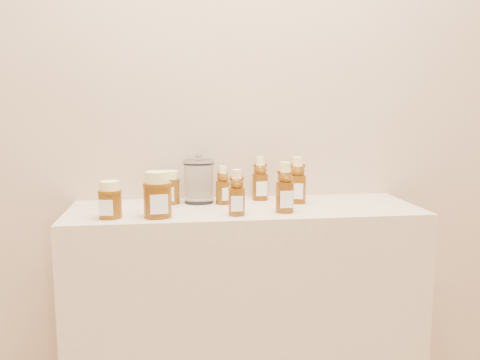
{
  "coord_description": "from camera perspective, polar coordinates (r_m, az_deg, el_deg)",
  "views": [
    {
      "loc": [
        -0.25,
        -0.15,
        1.25
      ],
      "look_at": [
        -0.02,
        1.52,
        1.0
      ],
      "focal_mm": 38.0,
      "sensor_mm": 36.0,
      "label": 1
    }
  ],
  "objects": [
    {
      "name": "glass_canister",
      "position": [
        1.82,
        -4.64,
        0.08
      ],
      "size": [
        0.14,
        0.14,
        0.17
      ],
      "primitive_type": null,
      "rotation": [
        0.0,
        0.0,
        0.34
      ],
      "color": "white",
      "rests_on": "display_table"
    },
    {
      "name": "wall_back",
      "position": [
        1.92,
        -0.32,
        11.45
      ],
      "size": [
        3.5,
        0.02,
        2.7
      ],
      "primitive_type": "cube",
      "color": "tan",
      "rests_on": "ground"
    },
    {
      "name": "bear_bottle_back_mid",
      "position": [
        1.87,
        2.28,
        0.5
      ],
      "size": [
        0.06,
        0.06,
        0.18
      ],
      "primitive_type": null,
      "rotation": [
        0.0,
        0.0,
        0.03
      ],
      "color": "#572B06",
      "rests_on": "display_table"
    },
    {
      "name": "bear_bottle_back_left",
      "position": [
        1.8,
        -1.96,
        -0.29
      ],
      "size": [
        0.07,
        0.07,
        0.15
      ],
      "primitive_type": null,
      "rotation": [
        0.0,
        0.0,
        0.43
      ],
      "color": "#572B06",
      "rests_on": "display_table"
    },
    {
      "name": "bear_bottle_front_right",
      "position": [
        1.66,
        5.06,
        -0.45
      ],
      "size": [
        0.06,
        0.06,
        0.19
      ],
      "primitive_type": null,
      "rotation": [
        0.0,
        0.0,
        -0.01
      ],
      "color": "#572B06",
      "rests_on": "display_table"
    },
    {
      "name": "honey_jar_front",
      "position": [
        1.61,
        -9.24,
        -1.61
      ],
      "size": [
        0.1,
        0.1,
        0.14
      ],
      "primitive_type": null,
      "rotation": [
        0.0,
        0.0,
        0.12
      ],
      "color": "#572B06",
      "rests_on": "display_table"
    },
    {
      "name": "bear_bottle_back_right",
      "position": [
        1.82,
        6.5,
        0.33
      ],
      "size": [
        0.08,
        0.08,
        0.19
      ],
      "primitive_type": null,
      "rotation": [
        0.0,
        0.0,
        -0.31
      ],
      "color": "#572B06",
      "rests_on": "display_table"
    },
    {
      "name": "honey_jar_back",
      "position": [
        1.82,
        -7.93,
        -0.82
      ],
      "size": [
        0.09,
        0.09,
        0.12
      ],
      "primitive_type": null,
      "rotation": [
        0.0,
        0.0,
        -0.19
      ],
      "color": "#572B06",
      "rests_on": "display_table"
    },
    {
      "name": "honey_jar_left",
      "position": [
        1.63,
        -14.39,
        -2.15
      ],
      "size": [
        0.09,
        0.09,
        0.12
      ],
      "primitive_type": null,
      "rotation": [
        0.0,
        0.0,
        -0.25
      ],
      "color": "#572B06",
      "rests_on": "display_table"
    },
    {
      "name": "bear_bottle_front_left",
      "position": [
        1.61,
        -0.37,
        -1.08
      ],
      "size": [
        0.06,
        0.06,
        0.17
      ],
      "primitive_type": null,
      "rotation": [
        0.0,
        0.0,
        -0.09
      ],
      "color": "#572B06",
      "rests_on": "display_table"
    },
    {
      "name": "display_table",
      "position": [
        1.89,
        0.53,
        -16.54
      ],
      "size": [
        1.2,
        0.4,
        0.9
      ],
      "primitive_type": "cube",
      "color": "#CBB694",
      "rests_on": "ground"
    }
  ]
}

